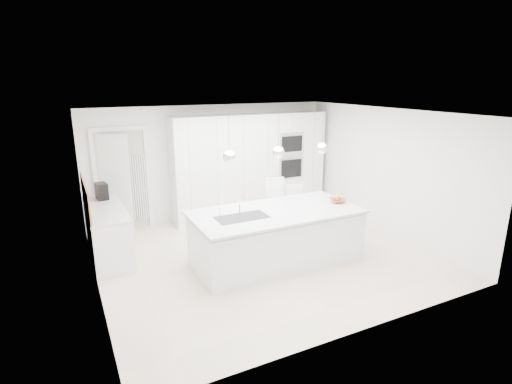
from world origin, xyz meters
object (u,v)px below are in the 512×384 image
island_base (277,238)px  bar_stool_right (297,211)px  espresso_machine (102,191)px  fruit_bowl (338,200)px  bar_stool_left (278,209)px

island_base → bar_stool_right: size_ratio=2.77×
espresso_machine → bar_stool_right: 3.72m
fruit_bowl → bar_stool_right: (-0.27, 0.90, -0.43)m
island_base → fruit_bowl: (1.22, -0.03, 0.50)m
espresso_machine → bar_stool_left: 3.31m
espresso_machine → fruit_bowl: bearing=-37.3°
island_base → bar_stool_right: bar_stool_right is taller
bar_stool_right → bar_stool_left: bearing=-171.7°
espresso_machine → bar_stool_right: (3.48, -1.19, -0.55)m
island_base → bar_stool_left: size_ratio=2.37×
espresso_machine → bar_stool_left: (3.07, -1.14, -0.46)m
fruit_bowl → espresso_machine: espresso_machine is taller
fruit_bowl → espresso_machine: 4.30m
island_base → espresso_machine: bearing=140.8°
espresso_machine → bar_stool_left: size_ratio=0.26×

